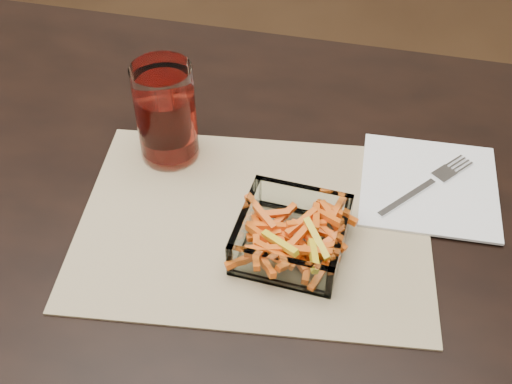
% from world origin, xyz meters
% --- Properties ---
extents(dining_table, '(1.60, 0.90, 0.75)m').
position_xyz_m(dining_table, '(0.00, 0.00, 0.66)').
color(dining_table, black).
rests_on(dining_table, ground).
extents(placemat, '(0.49, 0.38, 0.00)m').
position_xyz_m(placemat, '(0.15, -0.01, 0.75)').
color(placemat, tan).
rests_on(placemat, dining_table).
extents(glass_bowl, '(0.13, 0.13, 0.05)m').
position_xyz_m(glass_bowl, '(0.20, -0.04, 0.77)').
color(glass_bowl, white).
rests_on(glass_bowl, placemat).
extents(tumbler, '(0.08, 0.08, 0.15)m').
position_xyz_m(tumbler, '(-0.00, 0.10, 0.82)').
color(tumbler, white).
rests_on(tumbler, placemat).
extents(napkin, '(0.19, 0.19, 0.00)m').
position_xyz_m(napkin, '(0.36, 0.11, 0.76)').
color(napkin, white).
rests_on(napkin, placemat).
extents(fork, '(0.12, 0.15, 0.00)m').
position_xyz_m(fork, '(0.36, 0.11, 0.76)').
color(fork, silver).
rests_on(fork, napkin).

